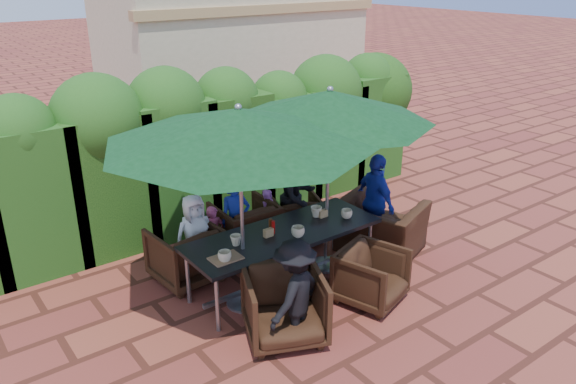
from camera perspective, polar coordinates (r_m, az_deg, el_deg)
ground at (r=7.41m, az=0.21°, el=-8.83°), size 80.00×80.00×0.00m
dining_table at (r=6.96m, az=-0.48°, el=-4.63°), size 2.52×0.90×0.75m
umbrella_left at (r=6.02m, az=-5.02°, el=6.67°), size 2.99×2.99×2.46m
umbrella_right at (r=6.91m, az=4.26°, el=8.68°), size 2.57×2.57×2.46m
chair_far_left at (r=7.32m, az=-10.34°, el=-5.96°), size 0.85×0.80×0.82m
chair_far_mid at (r=7.93m, az=-4.40°, el=-3.33°), size 0.83×0.78×0.82m
chair_far_right at (r=8.34m, az=0.77°, el=-2.33°), size 0.88×0.86×0.72m
chair_near_left at (r=6.15m, az=-0.35°, el=-11.23°), size 1.07×1.05×0.86m
chair_near_right at (r=6.86m, az=8.49°, el=-8.22°), size 0.90×0.87×0.75m
chair_end_right at (r=7.98m, az=9.30°, el=-2.72°), size 1.08×1.32×0.99m
adult_far_left at (r=7.36m, az=-9.42°, el=-4.41°), size 0.57×0.36×1.12m
adult_far_mid at (r=7.69m, az=-5.34°, el=-2.86°), size 0.48×0.43×1.15m
adult_far_right at (r=8.13m, az=1.02°, el=-0.46°), size 0.72×0.52×1.38m
adult_near_left at (r=5.95m, az=0.69°, el=-10.34°), size 0.87×0.63×1.24m
adult_end_right at (r=8.02m, az=8.88°, el=-1.00°), size 0.55×0.88×1.40m
child_left at (r=7.65m, az=-7.51°, el=-4.42°), size 0.33×0.28×0.83m
child_right at (r=8.12m, az=-1.93°, el=-2.54°), size 0.37×0.33×0.84m
pedestrian_a at (r=11.32m, az=-4.86°, el=6.72°), size 1.55×0.63×1.64m
pedestrian_b at (r=11.74m, az=-3.74°, el=7.13°), size 0.88×0.80×1.56m
pedestrian_c at (r=12.25m, az=0.36°, el=8.08°), size 1.17×0.95×1.67m
cup_a at (r=6.29m, az=-6.45°, el=-6.51°), size 0.16×0.16×0.12m
cup_b at (r=6.62m, az=-5.33°, el=-4.89°), size 0.14×0.14×0.13m
cup_c at (r=6.79m, az=1.01°, el=-4.06°), size 0.17×0.17×0.13m
cup_d at (r=7.33m, az=2.88°, el=-2.00°), size 0.15×0.15×0.14m
cup_e at (r=7.32m, az=5.97°, el=-2.23°), size 0.15×0.15×0.12m
ketchup_bottle at (r=6.86m, az=-1.51°, el=-3.61°), size 0.04×0.04×0.17m
sauce_bottle at (r=6.91m, az=-1.79°, el=-3.38°), size 0.04×0.04×0.17m
serving_tray at (r=6.36m, az=-6.34°, el=-6.71°), size 0.35×0.25×0.02m
number_block_left at (r=6.81m, az=-2.00°, el=-4.15°), size 0.12×0.06×0.10m
number_block_right at (r=7.33m, az=3.57°, el=-2.19°), size 0.12×0.06×0.10m
hedge_wall at (r=8.62m, az=-9.91°, el=5.27°), size 9.10×1.60×2.51m
building at (r=14.29m, az=-5.54°, el=13.16°), size 6.20×3.08×3.20m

